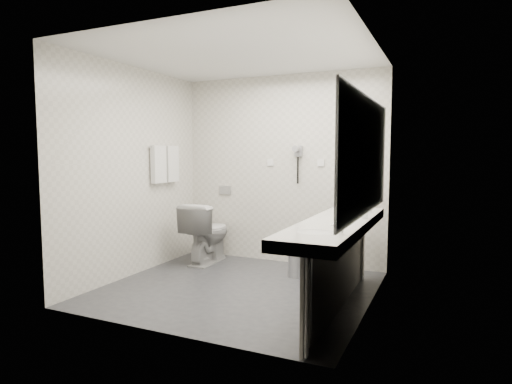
% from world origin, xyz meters
% --- Properties ---
extents(floor, '(2.80, 2.80, 0.00)m').
position_xyz_m(floor, '(0.00, 0.00, 0.00)').
color(floor, '#2D2D32').
rests_on(floor, ground).
extents(ceiling, '(2.80, 2.80, 0.00)m').
position_xyz_m(ceiling, '(0.00, 0.00, 2.50)').
color(ceiling, silver).
rests_on(ceiling, wall_back).
extents(wall_back, '(2.80, 0.00, 2.80)m').
position_xyz_m(wall_back, '(0.00, 1.30, 1.25)').
color(wall_back, beige).
rests_on(wall_back, floor).
extents(wall_front, '(2.80, 0.00, 2.80)m').
position_xyz_m(wall_front, '(0.00, -1.30, 1.25)').
color(wall_front, beige).
rests_on(wall_front, floor).
extents(wall_left, '(0.00, 2.60, 2.60)m').
position_xyz_m(wall_left, '(-1.40, 0.00, 1.25)').
color(wall_left, beige).
rests_on(wall_left, floor).
extents(wall_right, '(0.00, 2.60, 2.60)m').
position_xyz_m(wall_right, '(1.40, 0.00, 1.25)').
color(wall_right, beige).
rests_on(wall_right, floor).
extents(vanity_counter, '(0.55, 2.20, 0.10)m').
position_xyz_m(vanity_counter, '(1.12, -0.20, 0.80)').
color(vanity_counter, silver).
rests_on(vanity_counter, floor).
extents(vanity_panel, '(0.03, 2.15, 0.75)m').
position_xyz_m(vanity_panel, '(1.15, -0.20, 0.38)').
color(vanity_panel, gray).
rests_on(vanity_panel, floor).
extents(vanity_post_near, '(0.06, 0.06, 0.75)m').
position_xyz_m(vanity_post_near, '(1.18, -1.24, 0.38)').
color(vanity_post_near, silver).
rests_on(vanity_post_near, floor).
extents(vanity_post_far, '(0.06, 0.06, 0.75)m').
position_xyz_m(vanity_post_far, '(1.18, 0.84, 0.38)').
color(vanity_post_far, silver).
rests_on(vanity_post_far, floor).
extents(mirror, '(0.02, 2.20, 1.05)m').
position_xyz_m(mirror, '(1.39, -0.20, 1.45)').
color(mirror, '#B2BCC6').
rests_on(mirror, wall_right).
extents(basin_near, '(0.40, 0.31, 0.05)m').
position_xyz_m(basin_near, '(1.12, -0.85, 0.83)').
color(basin_near, silver).
rests_on(basin_near, vanity_counter).
extents(basin_far, '(0.40, 0.31, 0.05)m').
position_xyz_m(basin_far, '(1.12, 0.45, 0.83)').
color(basin_far, silver).
rests_on(basin_far, vanity_counter).
extents(faucet_near, '(0.04, 0.04, 0.15)m').
position_xyz_m(faucet_near, '(1.32, -0.85, 0.92)').
color(faucet_near, silver).
rests_on(faucet_near, vanity_counter).
extents(faucet_far, '(0.04, 0.04, 0.15)m').
position_xyz_m(faucet_far, '(1.32, 0.45, 0.92)').
color(faucet_far, silver).
rests_on(faucet_far, vanity_counter).
extents(soap_bottle_a, '(0.05, 0.05, 0.10)m').
position_xyz_m(soap_bottle_a, '(1.14, -0.17, 0.90)').
color(soap_bottle_a, silver).
rests_on(soap_bottle_a, vanity_counter).
extents(soap_bottle_b, '(0.10, 0.10, 0.09)m').
position_xyz_m(soap_bottle_b, '(1.14, -0.03, 0.89)').
color(soap_bottle_b, silver).
rests_on(soap_bottle_b, vanity_counter).
extents(glass_left, '(0.07, 0.07, 0.11)m').
position_xyz_m(glass_left, '(1.34, 0.03, 0.90)').
color(glass_left, silver).
rests_on(glass_left, vanity_counter).
extents(glass_right, '(0.07, 0.07, 0.11)m').
position_xyz_m(glass_right, '(1.24, 0.19, 0.90)').
color(glass_right, silver).
rests_on(glass_right, vanity_counter).
extents(toilet, '(0.47, 0.81, 0.81)m').
position_xyz_m(toilet, '(-0.89, 0.84, 0.41)').
color(toilet, silver).
rests_on(toilet, floor).
extents(flush_plate, '(0.18, 0.02, 0.12)m').
position_xyz_m(flush_plate, '(-0.85, 1.29, 0.95)').
color(flush_plate, '#B2B5BA').
rests_on(flush_plate, wall_back).
extents(pedal_bin, '(0.25, 0.25, 0.31)m').
position_xyz_m(pedal_bin, '(0.44, 0.70, 0.16)').
color(pedal_bin, '#B2B5BA').
rests_on(pedal_bin, floor).
extents(bin_lid, '(0.22, 0.22, 0.02)m').
position_xyz_m(bin_lid, '(0.44, 0.70, 0.32)').
color(bin_lid, '#B2B5BA').
rests_on(bin_lid, pedal_bin).
extents(towel_rail, '(0.02, 0.62, 0.02)m').
position_xyz_m(towel_rail, '(-1.35, 0.55, 1.55)').
color(towel_rail, silver).
rests_on(towel_rail, wall_left).
extents(towel_near, '(0.07, 0.24, 0.48)m').
position_xyz_m(towel_near, '(-1.34, 0.41, 1.33)').
color(towel_near, silver).
rests_on(towel_near, towel_rail).
extents(towel_far, '(0.07, 0.24, 0.48)m').
position_xyz_m(towel_far, '(-1.34, 0.69, 1.33)').
color(towel_far, silver).
rests_on(towel_far, towel_rail).
extents(dryer_cradle, '(0.10, 0.04, 0.14)m').
position_xyz_m(dryer_cradle, '(0.25, 1.27, 1.50)').
color(dryer_cradle, gray).
rests_on(dryer_cradle, wall_back).
extents(dryer_barrel, '(0.08, 0.14, 0.08)m').
position_xyz_m(dryer_barrel, '(0.25, 1.20, 1.53)').
color(dryer_barrel, gray).
rests_on(dryer_barrel, dryer_cradle).
extents(dryer_cord, '(0.02, 0.02, 0.35)m').
position_xyz_m(dryer_cord, '(0.25, 1.26, 1.25)').
color(dryer_cord, black).
rests_on(dryer_cord, dryer_cradle).
extents(switch_plate_a, '(0.09, 0.02, 0.09)m').
position_xyz_m(switch_plate_a, '(-0.15, 1.29, 1.35)').
color(switch_plate_a, silver).
rests_on(switch_plate_a, wall_back).
extents(switch_plate_b, '(0.09, 0.02, 0.09)m').
position_xyz_m(switch_plate_b, '(0.55, 1.29, 1.35)').
color(switch_plate_b, silver).
rests_on(switch_plate_b, wall_back).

